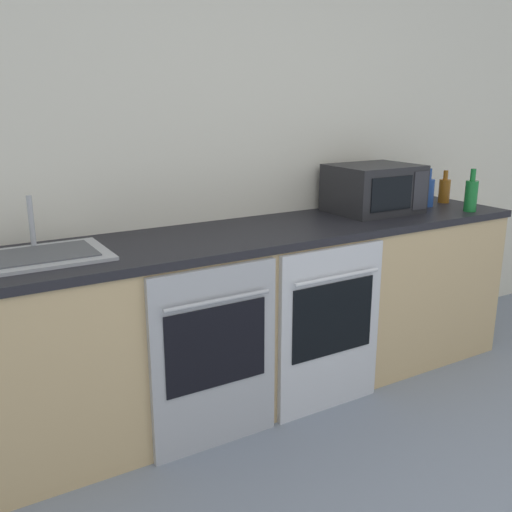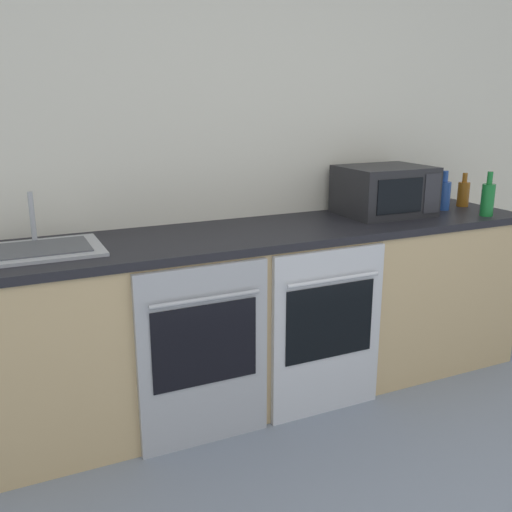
{
  "view_description": "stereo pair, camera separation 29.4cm",
  "coord_description": "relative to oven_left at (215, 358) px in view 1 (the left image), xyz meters",
  "views": [
    {
      "loc": [
        -1.55,
        -0.27,
        1.56
      ],
      "look_at": [
        -0.09,
        2.17,
        0.78
      ],
      "focal_mm": 40.0,
      "sensor_mm": 36.0,
      "label": 1
    },
    {
      "loc": [
        -1.29,
        -0.41,
        1.56
      ],
      "look_at": [
        -0.09,
        2.17,
        0.78
      ],
      "focal_mm": 40.0,
      "sensor_mm": 36.0,
      "label": 2
    }
  ],
  "objects": [
    {
      "name": "bottle_green",
      "position": [
        1.77,
        0.12,
        0.58
      ],
      "size": [
        0.07,
        0.07,
        0.25
      ],
      "color": "#19722D",
      "rests_on": "counter_back"
    },
    {
      "name": "bottle_amber",
      "position": [
        1.87,
        0.4,
        0.56
      ],
      "size": [
        0.07,
        0.07,
        0.21
      ],
      "color": "#8C5114",
      "rests_on": "counter_back"
    },
    {
      "name": "oven_left",
      "position": [
        0.0,
        0.0,
        0.0
      ],
      "size": [
        0.62,
        0.06,
        0.87
      ],
      "color": "#A8AAAF",
      "rests_on": "ground_plane"
    },
    {
      "name": "counter_back",
      "position": [
        0.5,
        0.34,
        0.02
      ],
      "size": [
        3.02,
        0.66,
        0.92
      ],
      "color": "tan",
      "rests_on": "ground_plane"
    },
    {
      "name": "oven_right",
      "position": [
        0.65,
        0.0,
        0.0
      ],
      "size": [
        0.62,
        0.06,
        0.87
      ],
      "color": "silver",
      "rests_on": "ground_plane"
    },
    {
      "name": "microwave",
      "position": [
        1.26,
        0.4,
        0.62
      ],
      "size": [
        0.5,
        0.4,
        0.28
      ],
      "color": "#232326",
      "rests_on": "counter_back"
    },
    {
      "name": "wall_back",
      "position": [
        0.5,
        0.69,
        0.86
      ],
      "size": [
        10.0,
        0.06,
        2.6
      ],
      "color": "silver",
      "rests_on": "ground_plane"
    },
    {
      "name": "bottle_blue",
      "position": [
        1.68,
        0.36,
        0.57
      ],
      "size": [
        0.08,
        0.08,
        0.23
      ],
      "color": "#234793",
      "rests_on": "counter_back"
    },
    {
      "name": "sink",
      "position": [
        -0.63,
        0.35,
        0.49
      ],
      "size": [
        0.54,
        0.41,
        0.24
      ],
      "color": "#A8AAAF",
      "rests_on": "counter_back"
    }
  ]
}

